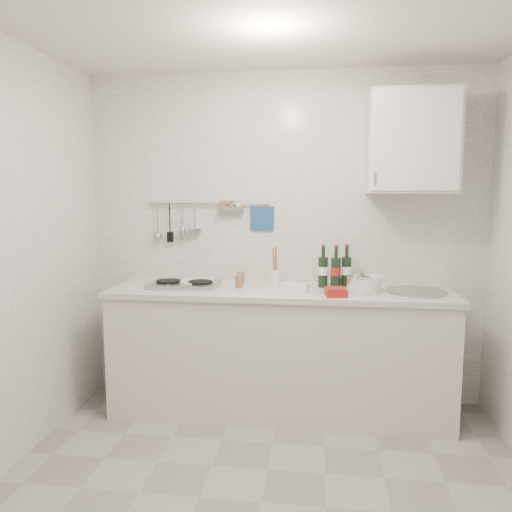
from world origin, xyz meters
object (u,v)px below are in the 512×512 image
(wall_cabinet, at_px, (412,142))
(plate_stack_sink, at_px, (365,284))
(wine_bottles, at_px, (335,266))
(utensil_crock, at_px, (275,275))
(plate_stack_hob, at_px, (195,283))

(wall_cabinet, xyz_separation_m, plate_stack_sink, (-0.30, -0.14, -0.98))
(wine_bottles, distance_m, utensil_crock, 0.46)
(plate_stack_sink, height_order, wine_bottles, wine_bottles)
(plate_stack_sink, xyz_separation_m, utensil_crock, (-0.65, 0.21, 0.02))
(plate_stack_sink, distance_m, utensil_crock, 0.68)
(wall_cabinet, height_order, utensil_crock, wall_cabinet)
(utensil_crock, bearing_deg, plate_stack_hob, -166.88)
(wall_cabinet, bearing_deg, wine_bottles, 179.75)
(wine_bottles, bearing_deg, plate_stack_sink, -35.66)
(wine_bottles, relative_size, utensil_crock, 1.06)
(wall_cabinet, relative_size, plate_stack_sink, 2.65)
(plate_stack_sink, relative_size, utensil_crock, 0.90)
(plate_stack_hob, xyz_separation_m, wine_bottles, (1.02, 0.07, 0.14))
(plate_stack_sink, bearing_deg, plate_stack_hob, 176.57)
(utensil_crock, bearing_deg, plate_stack_sink, -17.74)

